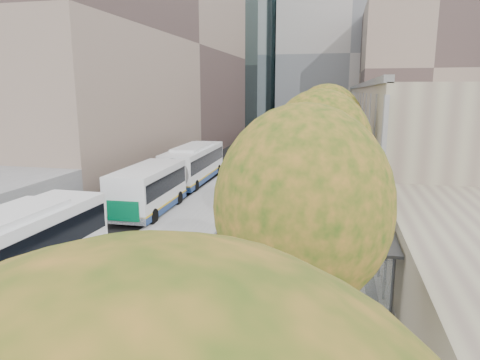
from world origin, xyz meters
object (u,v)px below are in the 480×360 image
(cyclist, at_px, (195,292))
(distant_car, at_px, (263,136))
(bus_far, at_px, (178,173))
(bus_shelter, at_px, (372,244))

(cyclist, distance_m, distant_car, 52.75)
(bus_far, height_order, cyclist, bus_far)
(cyclist, bearing_deg, bus_far, 121.97)
(bus_shelter, relative_size, bus_far, 0.25)
(cyclist, bearing_deg, bus_shelter, 30.72)
(distant_car, bearing_deg, cyclist, -81.79)
(bus_far, height_order, distant_car, bus_far)
(bus_shelter, height_order, cyclist, bus_shelter)
(bus_shelter, xyz_separation_m, cyclist, (-5.93, -2.35, -1.40))
(bus_shelter, xyz_separation_m, bus_far, (-12.89, 14.16, -0.57))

